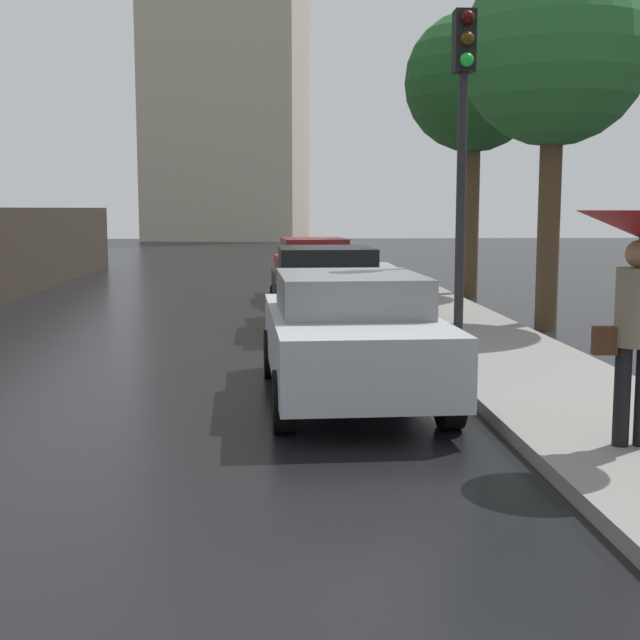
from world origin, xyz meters
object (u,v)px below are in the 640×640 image
at_px(car_black_near_kerb, 325,286).
at_px(street_tree_mid, 474,84).
at_px(car_red_far_ahead, 314,268).
at_px(car_silver_mid_road, 350,334).
at_px(street_tree_far, 554,54).
at_px(traffic_light, 463,123).
at_px(pedestrian_with_umbrella_near, 639,260).

height_order(car_black_near_kerb, street_tree_mid, street_tree_mid).
bearing_deg(car_black_near_kerb, car_red_far_ahead, 88.63).
bearing_deg(car_red_far_ahead, street_tree_mid, 1.39).
bearing_deg(car_silver_mid_road, street_tree_far, 51.62).
height_order(traffic_light, street_tree_far, street_tree_far).
height_order(car_red_far_ahead, street_tree_mid, street_tree_mid).
height_order(traffic_light, street_tree_mid, street_tree_mid).
bearing_deg(street_tree_far, car_silver_mid_road, -126.35).
bearing_deg(traffic_light, car_black_near_kerb, 108.23).
xyz_separation_m(car_silver_mid_road, street_tree_mid, (3.94, 11.10, 4.33)).
relative_size(car_silver_mid_road, street_tree_mid, 0.64).
xyz_separation_m(pedestrian_with_umbrella_near, traffic_light, (-0.64, 3.89, 1.49)).
xyz_separation_m(car_black_near_kerb, traffic_light, (1.45, -4.41, 2.43)).
relative_size(street_tree_mid, street_tree_far, 1.05).
bearing_deg(pedestrian_with_umbrella_near, street_tree_far, 80.67).
bearing_deg(street_tree_mid, pedestrian_with_umbrella_near, -97.36).
height_order(car_silver_mid_road, pedestrian_with_umbrella_near, pedestrian_with_umbrella_near).
relative_size(pedestrian_with_umbrella_near, street_tree_far, 0.31).
bearing_deg(car_silver_mid_road, car_red_far_ahead, 87.26).
xyz_separation_m(car_red_far_ahead, street_tree_far, (3.89, -5.34, 4.03)).
bearing_deg(traffic_light, street_tree_mid, 76.16).
distance_m(car_red_far_ahead, traffic_light, 9.90).
bearing_deg(street_tree_mid, traffic_light, -103.84).
height_order(car_silver_mid_road, street_tree_mid, street_tree_mid).
distance_m(car_red_far_ahead, street_tree_mid, 5.76).
height_order(pedestrian_with_umbrella_near, street_tree_mid, street_tree_mid).
bearing_deg(car_black_near_kerb, traffic_light, -72.53).
xyz_separation_m(car_black_near_kerb, pedestrian_with_umbrella_near, (2.10, -8.30, 0.95)).
xyz_separation_m(street_tree_mid, street_tree_far, (0.08, -5.64, -0.28)).
bearing_deg(car_red_far_ahead, car_silver_mid_road, -93.80).
relative_size(traffic_light, street_tree_far, 0.69).
distance_m(car_black_near_kerb, street_tree_mid, 7.89).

